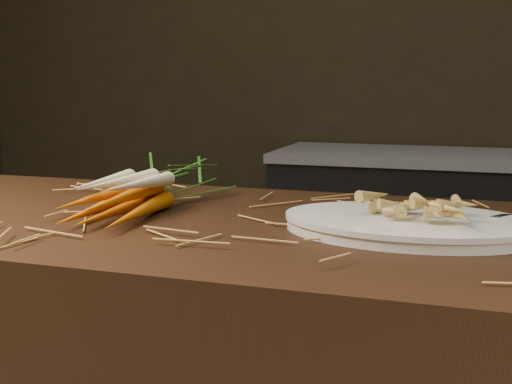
% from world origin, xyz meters
% --- Properties ---
extents(back_counter, '(1.82, 0.62, 0.84)m').
position_xyz_m(back_counter, '(0.30, 2.18, 0.42)').
color(back_counter, black).
rests_on(back_counter, ground).
extents(straw_bedding, '(1.40, 0.60, 0.02)m').
position_xyz_m(straw_bedding, '(0.00, 0.30, 0.91)').
color(straw_bedding, '#AD8534').
rests_on(straw_bedding, main_counter).
extents(root_veg_bunch, '(0.17, 0.49, 0.09)m').
position_xyz_m(root_veg_bunch, '(-0.37, 0.37, 0.94)').
color(root_veg_bunch, '#E46001').
rests_on(root_veg_bunch, main_counter).
extents(serving_platter, '(0.41, 0.27, 0.02)m').
position_xyz_m(serving_platter, '(0.13, 0.30, 0.91)').
color(serving_platter, white).
rests_on(serving_platter, main_counter).
extents(roasted_veg_heap, '(0.20, 0.15, 0.05)m').
position_xyz_m(roasted_veg_heap, '(0.13, 0.30, 0.94)').
color(roasted_veg_heap, '#BA8C45').
rests_on(roasted_veg_heap, serving_platter).
extents(serving_fork, '(0.10, 0.13, 0.00)m').
position_xyz_m(serving_fork, '(0.28, 0.28, 0.92)').
color(serving_fork, silver).
rests_on(serving_fork, serving_platter).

